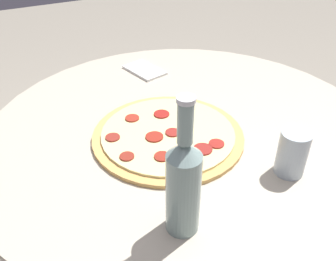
% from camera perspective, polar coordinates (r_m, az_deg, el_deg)
% --- Properties ---
extents(table, '(1.01, 1.01, 0.77)m').
position_cam_1_polar(table, '(1.07, 2.42, -8.44)').
color(table, '#B2A893').
rests_on(table, ground_plane).
extents(pizza, '(0.37, 0.37, 0.02)m').
position_cam_1_polar(pizza, '(0.90, -0.01, -0.67)').
color(pizza, tan).
rests_on(pizza, table).
extents(beer_bottle, '(0.06, 0.06, 0.27)m').
position_cam_1_polar(beer_bottle, '(0.63, 2.36, -8.08)').
color(beer_bottle, gray).
rests_on(beer_bottle, table).
extents(drinking_glass, '(0.06, 0.06, 0.10)m').
position_cam_1_polar(drinking_glass, '(0.82, 18.43, -3.25)').
color(drinking_glass, '#ADBCC6').
rests_on(drinking_glass, table).
extents(napkin, '(0.15, 0.11, 0.01)m').
position_cam_1_polar(napkin, '(1.22, -3.59, 9.17)').
color(napkin, white).
rests_on(napkin, table).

